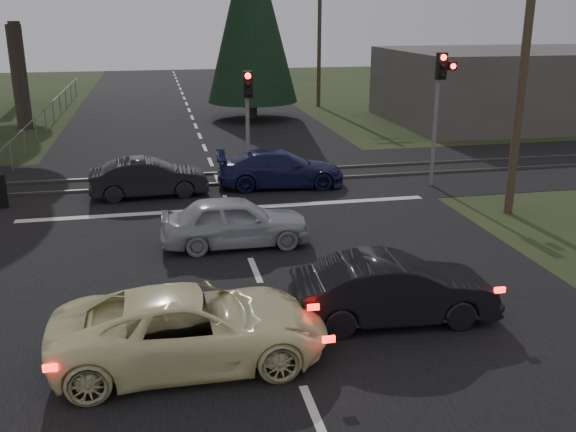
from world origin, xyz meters
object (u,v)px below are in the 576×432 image
object	(u,v)px
utility_pole_mid	(319,32)
silver_car	(235,222)
utility_pole_near	(525,58)
cream_coupe	(191,328)
dark_hatchback	(394,290)
traffic_signal_center	(248,109)
blue_sedan	(280,169)
utility_pole_far	(257,25)
dark_car_far	(149,178)
traffic_signal_right	(440,94)

from	to	relation	value
utility_pole_mid	silver_car	size ratio (longest dim) A/B	2.27
utility_pole_near	cream_coupe	world-z (taller)	utility_pole_near
utility_pole_near	dark_hatchback	xyz separation A→B (m)	(-6.15, -6.19, -4.05)
traffic_signal_center	cream_coupe	world-z (taller)	traffic_signal_center
utility_pole_near	cream_coupe	distance (m)	13.07
cream_coupe	blue_sedan	xyz separation A→B (m)	(3.89, 11.57, -0.02)
blue_sedan	utility_pole_mid	bearing A→B (deg)	-13.03
silver_car	utility_pole_mid	bearing A→B (deg)	-18.41
blue_sedan	traffic_signal_center	bearing A→B (deg)	89.72
cream_coupe	dark_hatchback	xyz separation A→B (m)	(4.11, 0.81, -0.00)
utility_pole_near	silver_car	bearing A→B (deg)	-172.46
silver_car	utility_pole_far	bearing A→B (deg)	-9.14
utility_pole_far	dark_car_far	xyz separation A→B (m)	(-11.00, -44.77, -4.08)
utility_pole_mid	blue_sedan	world-z (taller)	utility_pole_mid
traffic_signal_right	utility_pole_mid	world-z (taller)	utility_pole_mid
blue_sedan	dark_car_far	bearing A→B (deg)	99.36
traffic_signal_right	cream_coupe	distance (m)	14.26
utility_pole_near	dark_car_far	bearing A→B (deg)	158.96
traffic_signal_center	silver_car	size ratio (longest dim) A/B	1.04
silver_car	dark_car_far	bearing A→B (deg)	23.55
traffic_signal_center	utility_pole_near	bearing A→B (deg)	-31.95
utility_pole_near	blue_sedan	bearing A→B (deg)	144.39
utility_pole_mid	dark_hatchback	world-z (taller)	utility_pole_mid
traffic_signal_right	silver_car	size ratio (longest dim) A/B	1.19
utility_pole_near	dark_car_far	size ratio (longest dim) A/B	2.30
cream_coupe	utility_pole_mid	bearing A→B (deg)	-18.75
dark_hatchback	dark_car_far	bearing A→B (deg)	28.00
traffic_signal_center	blue_sedan	distance (m)	2.42
traffic_signal_right	cream_coupe	size ratio (longest dim) A/B	0.96
traffic_signal_right	utility_pole_far	distance (m)	45.56
silver_car	dark_car_far	size ratio (longest dim) A/B	1.01
utility_pole_mid	utility_pole_near	bearing A→B (deg)	-90.00
utility_pole_mid	blue_sedan	size ratio (longest dim) A/B	1.99
silver_car	traffic_signal_center	bearing A→B (deg)	-11.21
traffic_signal_right	dark_hatchback	bearing A→B (deg)	-118.29
cream_coupe	silver_car	size ratio (longest dim) A/B	1.24
traffic_signal_right	cream_coupe	xyz separation A→B (m)	(-9.31, -10.47, -2.63)
utility_pole_far	traffic_signal_center	bearing A→B (deg)	-99.60
utility_pole_mid	dark_car_far	distance (m)	22.99
silver_car	utility_pole_near	bearing A→B (deg)	-81.73
utility_pole_far	cream_coupe	bearing A→B (deg)	-100.39
traffic_signal_center	dark_hatchback	distance (m)	11.15
blue_sedan	utility_pole_far	bearing A→B (deg)	-3.02
utility_pole_near	blue_sedan	distance (m)	8.84
utility_pole_mid	utility_pole_far	bearing A→B (deg)	90.00
utility_pole_near	utility_pole_far	world-z (taller)	same
cream_coupe	silver_car	bearing A→B (deg)	-15.12
dark_hatchback	blue_sedan	bearing A→B (deg)	4.27
utility_pole_near	utility_pole_far	size ratio (longest dim) A/B	1.00
utility_pole_mid	utility_pole_far	size ratio (longest dim) A/B	1.00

